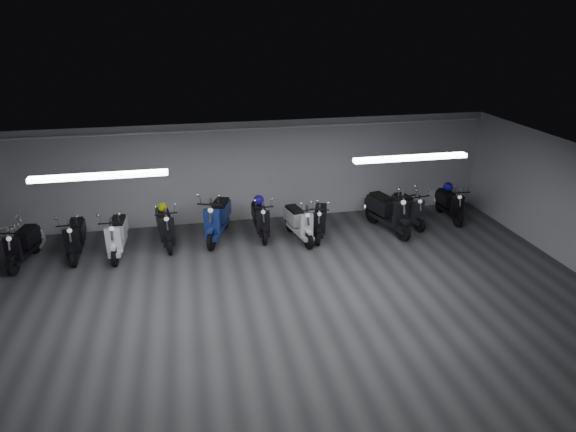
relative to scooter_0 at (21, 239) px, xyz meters
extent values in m
cube|color=#353537|center=(5.33, -3.38, -0.63)|extent=(14.00, 10.00, 0.01)
cube|color=gray|center=(5.33, -3.38, 2.18)|extent=(14.00, 10.00, 0.01)
cube|color=#A7A8AA|center=(5.33, 1.62, 0.78)|extent=(14.00, 0.01, 2.80)
cube|color=white|center=(2.33, -2.38, 2.12)|extent=(2.40, 0.18, 0.08)
cube|color=white|center=(8.33, -2.38, 2.12)|extent=(2.40, 0.18, 0.08)
cylinder|color=white|center=(5.33, 1.54, 2.00)|extent=(13.60, 0.05, 0.05)
sphere|color=#110C8C|center=(11.05, 0.71, 0.27)|extent=(0.27, 0.27, 0.27)
sphere|color=#C1CC0C|center=(3.19, 0.62, 0.30)|extent=(0.23, 0.23, 0.23)
sphere|color=#1C0D90|center=(5.64, 0.68, 0.29)|extent=(0.28, 0.28, 0.28)
camera|label=1|loc=(3.93, -11.44, 4.84)|focal=31.08mm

